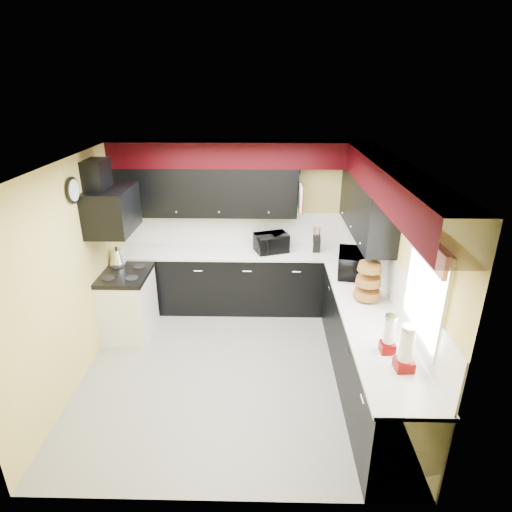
{
  "coord_description": "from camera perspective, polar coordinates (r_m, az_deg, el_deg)",
  "views": [
    {
      "loc": [
        0.35,
        -4.32,
        3.29
      ],
      "look_at": [
        0.24,
        0.76,
        1.17
      ],
      "focal_mm": 30.0,
      "sensor_mm": 36.0,
      "label": 1
    }
  ],
  "objects": [
    {
      "name": "knife_block",
      "position": [
        6.27,
        8.06,
        1.56
      ],
      "size": [
        0.11,
        0.15,
        0.23
      ],
      "primitive_type": "cube",
      "rotation": [
        0.0,
        0.0,
        -0.05
      ],
      "color": "black",
      "rests_on": "counter_back"
    },
    {
      "name": "baskets",
      "position": [
        4.99,
        14.73,
        -3.17
      ],
      "size": [
        0.27,
        0.27,
        0.5
      ],
      "primitive_type": null,
      "color": "brown",
      "rests_on": "upper_right"
    },
    {
      "name": "cooktop",
      "position": [
        5.91,
        -17.12,
        -2.41
      ],
      "size": [
        0.62,
        0.77,
        0.06
      ],
      "primitive_type": "cube",
      "color": "black",
      "rests_on": "stove"
    },
    {
      "name": "hood_duct",
      "position": [
        5.57,
        -20.46,
        9.95
      ],
      "size": [
        0.24,
        0.4,
        0.4
      ],
      "primitive_type": "cube",
      "color": "black",
      "rests_on": "wall_left"
    },
    {
      "name": "stove",
      "position": [
        6.11,
        -16.62,
        -6.33
      ],
      "size": [
        0.6,
        0.75,
        0.86
      ],
      "primitive_type": "cube",
      "color": "white",
      "rests_on": "ground"
    },
    {
      "name": "pan_mid",
      "position": [
        5.96,
        5.8,
        7.56
      ],
      "size": [
        0.03,
        0.28,
        0.46
      ],
      "primitive_type": null,
      "color": "black",
      "rests_on": "upper_back"
    },
    {
      "name": "valance",
      "position": [
        3.92,
        21.79,
        0.96
      ],
      "size": [
        0.04,
        0.88,
        0.2
      ],
      "primitive_type": "cube",
      "color": "red",
      "rests_on": "wall_right"
    },
    {
      "name": "splash_right",
      "position": [
        5.02,
        17.87,
        -3.3
      ],
      "size": [
        0.02,
        3.6,
        0.5
      ],
      "primitive_type": "cube",
      "color": "white",
      "rests_on": "counter_right"
    },
    {
      "name": "toaster_oven",
      "position": [
        6.23,
        2.09,
        1.77
      ],
      "size": [
        0.56,
        0.51,
        0.27
      ],
      "primitive_type": "imported",
      "rotation": [
        0.0,
        0.0,
        0.34
      ],
      "color": "black",
      "rests_on": "counter_back"
    },
    {
      "name": "upper_back",
      "position": [
        6.19,
        -6.74,
        8.55
      ],
      "size": [
        2.6,
        0.35,
        0.7
      ],
      "primitive_type": "cube",
      "color": "black",
      "rests_on": "wall_back"
    },
    {
      "name": "splash_back",
      "position": [
        6.47,
        -1.9,
        3.69
      ],
      "size": [
        3.6,
        0.02,
        0.5
      ],
      "primitive_type": "cube",
      "color": "white",
      "rests_on": "counter_back"
    },
    {
      "name": "cut_board",
      "position": [
        5.83,
        6.01,
        7.72
      ],
      "size": [
        0.03,
        0.26,
        0.35
      ],
      "primitive_type": "cube",
      "color": "white",
      "rests_on": "upper_back"
    },
    {
      "name": "kettle",
      "position": [
        6.17,
        -18.04,
        -0.1
      ],
      "size": [
        0.29,
        0.29,
        0.2
      ],
      "primitive_type": null,
      "rotation": [
        0.0,
        0.0,
        -0.38
      ],
      "color": "silver",
      "rests_on": "cooktop"
    },
    {
      "name": "wall_left",
      "position": [
        5.24,
        -23.09,
        -2.22
      ],
      "size": [
        0.06,
        3.6,
        2.5
      ],
      "primitive_type": "cube",
      "color": "#E0C666",
      "rests_on": "ground"
    },
    {
      "name": "wall_right",
      "position": [
        4.99,
        18.06,
        -2.68
      ],
      "size": [
        0.06,
        3.6,
        2.5
      ],
      "primitive_type": "cube",
      "color": "#E0C666",
      "rests_on": "ground"
    },
    {
      "name": "counter_right",
      "position": [
        4.81,
        15.09,
        -7.79
      ],
      "size": [
        0.64,
        3.02,
        0.04
      ],
      "primitive_type": "cube",
      "color": "white",
      "rests_on": "cab_right"
    },
    {
      "name": "microwave",
      "position": [
        5.63,
        12.83,
        -0.94
      ],
      "size": [
        0.46,
        0.61,
        0.31
      ],
      "primitive_type": "imported",
      "rotation": [
        0.0,
        0.0,
        1.4
      ],
      "color": "black",
      "rests_on": "counter_right"
    },
    {
      "name": "counter_back",
      "position": [
        6.29,
        -2.01,
        0.51
      ],
      "size": [
        3.62,
        0.64,
        0.04
      ],
      "primitive_type": "cube",
      "color": "white",
      "rests_on": "cab_back"
    },
    {
      "name": "deco_plate",
      "position": [
        4.34,
        20.51,
        7.33
      ],
      "size": [
        0.03,
        0.24,
        0.24
      ],
      "primitive_type": null,
      "color": "white",
      "rests_on": "wall_right"
    },
    {
      "name": "window",
      "position": [
        4.1,
        21.71,
        -4.25
      ],
      "size": [
        0.03,
        0.86,
        0.96
      ],
      "primitive_type": null,
      "color": "white",
      "rests_on": "wall_right"
    },
    {
      "name": "dispenser_b",
      "position": [
        3.96,
        19.39,
        -11.64
      ],
      "size": [
        0.16,
        0.16,
        0.42
      ],
      "primitive_type": null,
      "rotation": [
        0.0,
        0.0,
        0.06
      ],
      "color": "#5D0201",
      "rests_on": "counter_right"
    },
    {
      "name": "dispenser_a",
      "position": [
        4.15,
        17.29,
        -10.14
      ],
      "size": [
        0.13,
        0.13,
        0.35
      ],
      "primitive_type": null,
      "rotation": [
        0.0,
        0.0,
        0.02
      ],
      "color": "maroon",
      "rests_on": "counter_right"
    },
    {
      "name": "ceiling",
      "position": [
        4.4,
        -3.37,
        12.26
      ],
      "size": [
        3.6,
        3.6,
        0.06
      ],
      "primitive_type": "cube",
      "color": "white",
      "rests_on": "wall_back"
    },
    {
      "name": "pan_top",
      "position": [
        6.03,
        5.81,
        10.17
      ],
      "size": [
        0.03,
        0.22,
        0.4
      ],
      "primitive_type": null,
      "color": "black",
      "rests_on": "upper_back"
    },
    {
      "name": "ground",
      "position": [
        5.44,
        -2.76,
        -14.6
      ],
      "size": [
        3.6,
        3.6,
        0.0
      ],
      "primitive_type": "plane",
      "color": "gray",
      "rests_on": "ground"
    },
    {
      "name": "cab_right",
      "position": [
        5.06,
        14.54,
        -12.39
      ],
      "size": [
        0.6,
        3.0,
        0.9
      ],
      "primitive_type": "cube",
      "color": "black",
      "rests_on": "ground"
    },
    {
      "name": "soffit_back",
      "position": [
        6.03,
        -2.13,
        13.42
      ],
      "size": [
        3.6,
        0.36,
        0.35
      ],
      "primitive_type": "cube",
      "color": "black",
      "rests_on": "wall_back"
    },
    {
      "name": "cab_back",
      "position": [
        6.49,
        -1.95,
        -3.34
      ],
      "size": [
        3.6,
        0.6,
        0.9
      ],
      "primitive_type": "cube",
      "color": "black",
      "rests_on": "ground"
    },
    {
      "name": "hood",
      "position": [
        5.62,
        -18.64,
        5.85
      ],
      "size": [
        0.5,
        0.78,
        0.55
      ],
      "primitive_type": "cube",
      "color": "black",
      "rests_on": "wall_left"
    },
    {
      "name": "soffit_right",
      "position": [
        4.44,
        18.11,
        8.95
      ],
      "size": [
        0.36,
        3.24,
        0.35
      ],
      "primitive_type": "cube",
      "color": "black",
      "rests_on": "wall_right"
    },
    {
      "name": "wall_back",
      "position": [
        6.46,
        -1.9,
        4.22
      ],
      "size": [
        3.6,
        0.06,
        2.5
      ],
      "primitive_type": "cube",
      "color": "#E0C666",
      "rests_on": "ground"
    },
    {
      "name": "clock",
      "position": [
        5.16,
        -23.24,
        8.05
      ],
      "size": [
        0.03,
        0.3,
        0.3
      ],
      "primitive_type": null,
      "color": "black",
      "rests_on": "wall_left"
    },
    {
      "name": "upper_right",
      "position": [
        5.58,
        14.54,
        6.41
      ],
      "size": [
        0.35,
        1.8,
        0.7
      ],
      "primitive_type": "cube",
      "color": "black",
      "rests_on": "wall_right"
    },
    {
      "name": "utensil_crock",
      "position": [
        6.31,
        8.01,
        1.24
      ],
      "size": [
        0.17,
        0.17,
        0.14
      ],
      "primitive_type": "cylinder",
      "rotation": [
        0.0,
        0.0,
        -0.43
      ],
      "color": "white",
      "rests_on": "counter_back"
    },
    {
      "name": "pan_low",
      "position": [
        6.22,
        5.62,
        7.91
      ],
      "size": [
        0.03,
        0.24,
        0.42
      ],
      "primitive_type": null,
      "color": "black",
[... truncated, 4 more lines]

